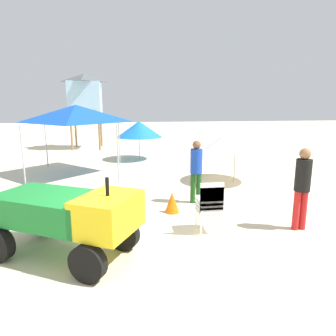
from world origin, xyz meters
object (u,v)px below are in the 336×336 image
(surfboard_pile, at_px, (10,201))
(stacked_plastic_chairs, at_px, (210,203))
(lifeguard_near_left, at_px, (196,168))
(beach_umbrella_far, at_px, (139,129))
(popup_canopy, at_px, (76,114))
(beach_umbrella_left, at_px, (236,138))
(traffic_cone_near, at_px, (172,202))
(utility_cart, at_px, (68,214))
(lifeguard_tower, at_px, (85,94))
(lifeguard_near_center, at_px, (302,183))

(surfboard_pile, bearing_deg, stacked_plastic_chairs, -25.90)
(lifeguard_near_left, xyz_separation_m, beach_umbrella_far, (-1.18, 6.80, 0.48))
(lifeguard_near_left, bearing_deg, beach_umbrella_far, 99.87)
(popup_canopy, height_order, beach_umbrella_left, popup_canopy)
(beach_umbrella_left, distance_m, traffic_cone_near, 3.94)
(utility_cart, distance_m, surfboard_pile, 3.56)
(lifeguard_tower, bearing_deg, surfboard_pile, -94.02)
(stacked_plastic_chairs, bearing_deg, beach_umbrella_far, 96.56)
(beach_umbrella_far, bearing_deg, traffic_cone_near, -86.70)
(lifeguard_near_left, distance_m, beach_umbrella_far, 6.92)
(lifeguard_near_center, height_order, beach_umbrella_far, beach_umbrella_far)
(utility_cart, xyz_separation_m, stacked_plastic_chairs, (2.69, 0.61, -0.13))
(lifeguard_tower, bearing_deg, lifeguard_near_center, -65.72)
(lifeguard_near_left, bearing_deg, stacked_plastic_chairs, -95.01)
(stacked_plastic_chairs, height_order, surfboard_pile, stacked_plastic_chairs)
(utility_cart, bearing_deg, lifeguard_near_left, 42.11)
(surfboard_pile, bearing_deg, lifeguard_near_left, -3.46)
(lifeguard_near_left, bearing_deg, utility_cart, -137.89)
(traffic_cone_near, bearing_deg, utility_cart, -137.58)
(stacked_plastic_chairs, distance_m, beach_umbrella_left, 4.57)
(stacked_plastic_chairs, bearing_deg, traffic_cone_near, 113.69)
(surfboard_pile, bearing_deg, beach_umbrella_far, 60.54)
(lifeguard_tower, bearing_deg, stacked_plastic_chairs, -73.12)
(utility_cart, distance_m, lifeguard_near_left, 3.87)
(lifeguard_tower, relative_size, beach_umbrella_far, 1.98)
(lifeguard_tower, height_order, traffic_cone_near, lifeguard_tower)
(lifeguard_near_center, xyz_separation_m, lifeguard_tower, (-5.88, 13.04, 2.21))
(lifeguard_near_center, xyz_separation_m, popup_canopy, (-5.41, 6.10, 1.27))
(lifeguard_near_center, bearing_deg, traffic_cone_near, 151.06)
(utility_cart, xyz_separation_m, lifeguard_near_left, (2.87, 2.59, 0.19))
(beach_umbrella_far, bearing_deg, surfboard_pile, -119.46)
(lifeguard_near_center, relative_size, beach_umbrella_far, 0.80)
(traffic_cone_near, bearing_deg, popup_canopy, 121.52)
(utility_cart, xyz_separation_m, lifeguard_tower, (-1.24, 13.57, 2.44))
(stacked_plastic_chairs, distance_m, lifeguard_near_center, 1.98)
(lifeguard_tower, bearing_deg, traffic_cone_near, -73.93)
(surfboard_pile, relative_size, lifeguard_near_left, 1.56)
(beach_umbrella_left, bearing_deg, beach_umbrella_far, 122.32)
(surfboard_pile, height_order, lifeguard_near_left, lifeguard_near_left)
(lifeguard_tower, height_order, beach_umbrella_far, lifeguard_tower)
(lifeguard_tower, xyz_separation_m, beach_umbrella_left, (5.94, -8.95, -1.70))
(utility_cart, bearing_deg, lifeguard_tower, 95.23)
(utility_cart, height_order, lifeguard_near_left, lifeguard_near_left)
(utility_cart, xyz_separation_m, popup_canopy, (-0.77, 6.63, 1.50))
(stacked_plastic_chairs, relative_size, beach_umbrella_far, 0.51)
(popup_canopy, height_order, lifeguard_tower, lifeguard_tower)
(utility_cart, bearing_deg, beach_umbrella_far, 79.84)
(beach_umbrella_left, bearing_deg, popup_canopy, 159.80)
(traffic_cone_near, bearing_deg, stacked_plastic_chairs, -66.31)
(stacked_plastic_chairs, bearing_deg, lifeguard_near_center, -2.27)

